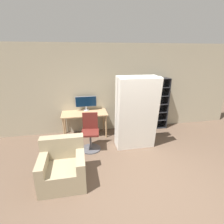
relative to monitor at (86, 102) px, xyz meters
The scene contains 9 objects.
ground_plane 3.16m from the monitor, 70.35° to the right, with size 16.00×16.00×0.00m, color brown.
wall_back 1.08m from the monitor, ahead, with size 8.00×0.06×2.70m.
desk 0.43m from the monitor, 108.03° to the right, with size 1.34×0.64×0.73m.
monitor is the anchor object (origin of this frame).
office_chair 1.20m from the monitor, 88.26° to the right, with size 0.52×0.52×0.96m.
bookshelf 2.19m from the monitor, ahead, with size 0.74×0.34×1.67m.
mattress_near 1.77m from the monitor, 46.61° to the right, with size 1.01×0.41×1.90m.
mattress_far 1.59m from the monitor, 40.21° to the right, with size 1.01×0.30×1.90m.
armchair 2.35m from the monitor, 105.33° to the right, with size 0.85×0.80×0.85m.
Camera 1 is at (-1.22, -2.36, 2.43)m, focal length 28.00 mm.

